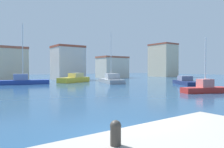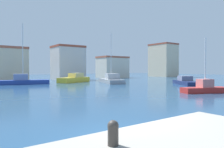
# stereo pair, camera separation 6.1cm
# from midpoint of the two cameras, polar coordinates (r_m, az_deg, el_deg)

# --- Properties ---
(water) EXTENTS (160.00, 160.00, 0.00)m
(water) POSITION_cam_midpoint_polar(r_m,az_deg,el_deg) (32.71, 1.55, -3.19)
(water) COLOR navy
(water) RESTS_ON ground
(mooring_bollard) EXTENTS (0.24, 0.24, 0.54)m
(mooring_bollard) POSITION_cam_midpoint_polar(r_m,az_deg,el_deg) (4.60, 0.59, -15.48)
(mooring_bollard) COLOR #38332D
(mooring_bollard) RESTS_ON pier_quay
(sailboat_red_far_right) EXTENTS (5.49, 3.31, 6.00)m
(sailboat_red_far_right) POSITION_cam_midpoint_polar(r_m,az_deg,el_deg) (25.06, 23.98, -3.50)
(sailboat_red_far_right) COLOR #B22823
(sailboat_red_far_right) RESTS_ON water
(motorboat_yellow_near_pier) EXTENTS (7.49, 5.27, 1.81)m
(motorboat_yellow_near_pier) POSITION_cam_midpoint_polar(r_m,az_deg,el_deg) (41.89, -10.26, -1.31)
(motorboat_yellow_near_pier) COLOR gold
(motorboat_yellow_near_pier) RESTS_ON water
(sailboat_grey_mid_harbor) EXTENTS (5.45, 8.96, 9.42)m
(sailboat_grey_mid_harbor) POSITION_cam_midpoint_polar(r_m,az_deg,el_deg) (39.27, -0.25, -1.55)
(sailboat_grey_mid_harbor) COLOR gray
(sailboat_grey_mid_harbor) RESTS_ON water
(sailboat_blue_behind_lamppost) EXTENTS (8.61, 3.71, 10.30)m
(sailboat_blue_behind_lamppost) POSITION_cam_midpoint_polar(r_m,az_deg,el_deg) (38.47, -23.25, -1.72)
(sailboat_blue_behind_lamppost) COLOR #233D93
(sailboat_blue_behind_lamppost) RESTS_ON water
(motorboat_navy_outer_mooring) EXTENTS (6.67, 7.85, 1.42)m
(motorboat_navy_outer_mooring) POSITION_cam_midpoint_polar(r_m,az_deg,el_deg) (37.33, 19.62, -1.98)
(motorboat_navy_outer_mooring) COLOR #19234C
(motorboat_navy_outer_mooring) RESTS_ON water
(yacht_club) EXTENTS (6.99, 8.81, 7.39)m
(yacht_club) POSITION_cam_midpoint_polar(r_m,az_deg,el_deg) (52.07, -26.55, 2.43)
(yacht_club) COLOR beige
(yacht_club) RESTS_ON ground
(waterfront_apartments) EXTENTS (6.95, 6.40, 8.32)m
(waterfront_apartments) POSITION_cam_midpoint_polar(r_m,az_deg,el_deg) (52.92, -12.00, 3.02)
(waterfront_apartments) COLOR beige
(waterfront_apartments) RESTS_ON ground
(warehouse_block) EXTENTS (8.52, 6.20, 6.41)m
(warehouse_block) POSITION_cam_midpoint_polar(r_m,az_deg,el_deg) (63.45, 0.05, 1.89)
(warehouse_block) COLOR beige
(warehouse_block) RESTS_ON ground
(harbor_office) EXTENTS (6.49, 8.45, 11.31)m
(harbor_office) POSITION_cam_midpoint_polar(r_m,az_deg,el_deg) (74.53, 13.65, 3.65)
(harbor_office) COLOR beige
(harbor_office) RESTS_ON ground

